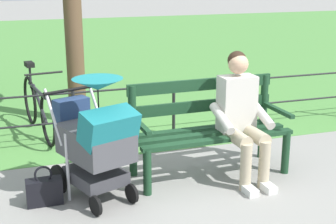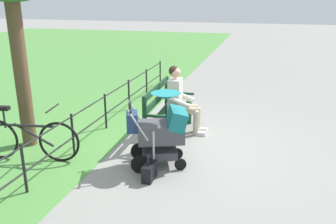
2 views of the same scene
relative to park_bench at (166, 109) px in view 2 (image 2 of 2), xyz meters
name	(u,v)px [view 2 (image 2 of 2)]	position (x,y,z in m)	size (l,w,h in m)	color
ground_plane	(163,148)	(0.57, 0.12, -0.53)	(60.00, 60.00, 0.00)	gray
park_bench	(166,109)	(0.00, 0.00, 0.00)	(1.61, 0.64, 0.96)	#193D23
person_on_bench	(181,98)	(-0.27, 0.22, 0.15)	(0.54, 0.74, 1.28)	tan
stroller	(161,129)	(1.20, 0.27, 0.07)	(0.77, 1.00, 1.15)	black
handbag	(149,171)	(1.68, 0.23, -0.40)	(0.32, 0.14, 0.37)	black
park_fence	(103,110)	(0.07, -1.23, -0.10)	(8.79, 0.04, 0.70)	black
bicycle	(28,139)	(1.57, -1.80, -0.16)	(0.44, 1.65, 0.89)	black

